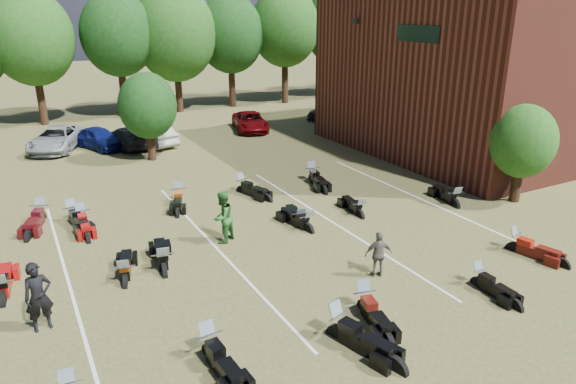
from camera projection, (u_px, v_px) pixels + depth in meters
ground at (330, 262)px, 17.48m from camera, size 160.00×160.00×0.00m
car_2 at (56, 139)px, 31.15m from camera, size 4.14×5.58×1.41m
car_3 at (127, 137)px, 31.80m from camera, size 2.51×4.64×1.28m
car_4 at (99, 138)px, 31.49m from camera, size 2.87×4.22×1.34m
car_5 at (153, 135)px, 32.31m from camera, size 2.31×4.32×1.35m
car_6 at (250, 121)px, 36.22m from camera, size 3.24×4.99×1.28m
car_7 at (338, 113)px, 38.54m from camera, size 3.93×5.39×1.45m
person_black at (38, 297)px, 13.55m from camera, size 0.77×0.56×1.95m
person_green at (223, 217)px, 18.72m from camera, size 1.19×1.12×1.94m
person_grey at (379, 254)px, 16.34m from camera, size 0.98×0.69×1.55m
motorcycle_1 at (210, 357)px, 12.72m from camera, size 0.90×2.44×1.34m
motorcycle_3 at (338, 338)px, 13.49m from camera, size 1.45×2.64×1.40m
motorcycle_4 at (478, 286)px, 16.01m from camera, size 0.74×2.04×1.12m
motorcycle_5 at (363, 311)px, 14.67m from camera, size 1.27×2.42×1.29m
motorcycle_6 at (514, 251)px, 18.32m from camera, size 1.20×2.36×1.26m
motorcycle_7 at (4, 302)px, 15.12m from camera, size 1.01×2.48×1.35m
motorcycle_8 at (126, 284)px, 16.10m from camera, size 1.27×2.37×1.26m
motorcycle_9 at (165, 273)px, 16.75m from camera, size 1.23×2.58×1.38m
motorcycle_10 at (300, 227)px, 20.30m from camera, size 1.06×2.19×1.17m
motorcycle_11 at (308, 231)px, 19.92m from camera, size 1.05×2.40×1.29m
motorcycle_12 at (360, 217)px, 21.30m from camera, size 0.98×2.21×1.19m
motorcycle_13 at (455, 206)px, 22.44m from camera, size 1.20×2.42×1.29m
motorcycle_14 at (42, 221)px, 20.89m from camera, size 1.57×2.60×1.38m
motorcycle_15 at (83, 225)px, 20.47m from camera, size 0.78×2.29×1.27m
motorcycle_16 at (74, 222)px, 20.79m from camera, size 1.12×2.44×1.31m
motorcycle_17 at (179, 202)px, 22.95m from camera, size 1.45×2.40×1.27m
motorcycle_18 at (242, 192)px, 24.14m from camera, size 1.43×2.44×1.30m
motorcycle_19 at (312, 181)px, 25.70m from camera, size 1.33×2.63×1.40m
brick_building at (542, 55)px, 33.06m from camera, size 25.40×15.20×10.70m
tree_line at (112, 34)px, 38.84m from camera, size 56.00×6.00×9.79m
young_tree_near_building at (523, 141)px, 22.13m from camera, size 2.80×2.80×4.16m
young_tree_midfield at (148, 106)px, 28.33m from camera, size 3.20×3.20×4.70m
parking_lines at (215, 247)px, 18.60m from camera, size 20.10×14.00×0.01m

